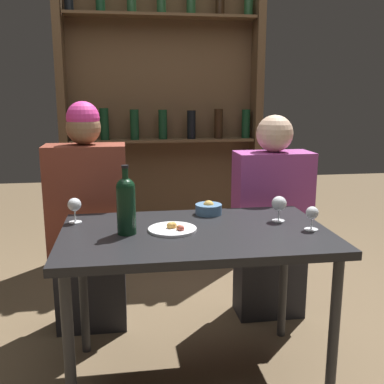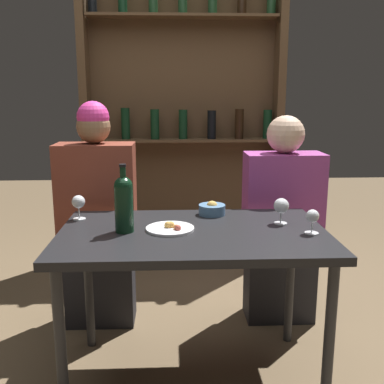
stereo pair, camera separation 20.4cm
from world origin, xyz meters
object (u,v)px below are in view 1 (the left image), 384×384
(wine_bottle, at_px, (126,203))
(wine_glass_0, at_px, (74,206))
(wine_glass_1, at_px, (312,214))
(seated_person_left, at_px, (88,225))
(food_plate_0, at_px, (173,229))
(snack_bowl, at_px, (209,209))
(wine_glass_2, at_px, (279,204))
(seated_person_right, at_px, (271,225))

(wine_bottle, xyz_separation_m, wine_glass_0, (-0.24, 0.21, -0.05))
(wine_glass_1, distance_m, seated_person_left, 1.21)
(food_plate_0, height_order, snack_bowl, snack_bowl)
(wine_bottle, relative_size, wine_glass_1, 2.80)
(wine_glass_1, bearing_deg, wine_bottle, 175.48)
(food_plate_0, bearing_deg, wine_glass_0, 155.93)
(food_plate_0, bearing_deg, wine_bottle, -176.77)
(snack_bowl, bearing_deg, wine_glass_0, -175.01)
(food_plate_0, xyz_separation_m, seated_person_left, (-0.41, 0.55, -0.13))
(wine_glass_2, xyz_separation_m, snack_bowl, (-0.30, 0.17, -0.05))
(seated_person_left, xyz_separation_m, seated_person_right, (1.05, -0.00, -0.04))
(food_plate_0, relative_size, seated_person_right, 0.18)
(wine_glass_1, xyz_separation_m, snack_bowl, (-0.40, 0.33, -0.04))
(wine_glass_1, height_order, food_plate_0, wine_glass_1)
(wine_bottle, relative_size, seated_person_left, 0.23)
(seated_person_right, bearing_deg, wine_glass_1, -92.66)
(wine_bottle, height_order, wine_glass_1, wine_bottle)
(wine_glass_0, xyz_separation_m, wine_glass_1, (1.04, -0.27, -0.01))
(wine_bottle, height_order, seated_person_left, seated_person_left)
(wine_glass_2, bearing_deg, food_plate_0, -171.14)
(seated_person_left, distance_m, seated_person_right, 1.05)
(wine_bottle, xyz_separation_m, wine_glass_2, (0.71, 0.09, -0.05))
(wine_bottle, xyz_separation_m, food_plate_0, (0.20, 0.01, -0.13))
(wine_glass_1, relative_size, wine_glass_2, 0.88)
(wine_glass_2, height_order, food_plate_0, wine_glass_2)
(wine_glass_1, relative_size, food_plate_0, 0.50)
(wine_glass_0, bearing_deg, seated_person_right, 18.42)
(wine_glass_2, relative_size, seated_person_right, 0.10)
(wine_glass_0, distance_m, food_plate_0, 0.48)
(wine_bottle, distance_m, seated_person_left, 0.65)
(wine_glass_0, bearing_deg, wine_glass_2, -6.96)
(wine_glass_2, height_order, seated_person_left, seated_person_left)
(snack_bowl, height_order, seated_person_left, seated_person_left)
(seated_person_right, bearing_deg, wine_glass_2, -104.99)
(wine_glass_2, distance_m, food_plate_0, 0.52)
(wine_glass_0, relative_size, snack_bowl, 0.89)
(wine_glass_1, height_order, seated_person_right, seated_person_right)
(snack_bowl, height_order, seated_person_right, seated_person_right)
(wine_glass_0, xyz_separation_m, wine_glass_2, (0.95, -0.12, 0.00))
(wine_glass_1, distance_m, seated_person_right, 0.67)
(snack_bowl, distance_m, seated_person_left, 0.70)
(seated_person_left, bearing_deg, food_plate_0, -53.42)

